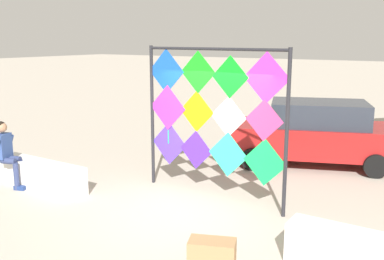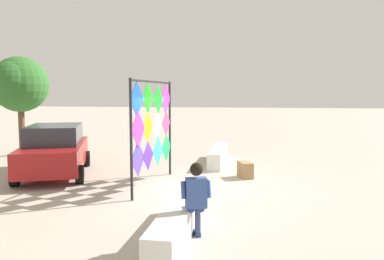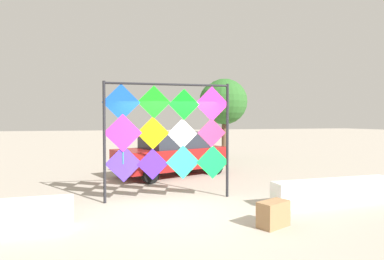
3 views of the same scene
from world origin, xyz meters
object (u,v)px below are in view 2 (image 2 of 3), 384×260
object	(u,v)px
seated_vendor	(195,195)
tree_far_right	(18,84)
kite_display_rack	(153,124)
cardboard_box_large	(245,170)
parked_car	(55,150)

from	to	relation	value
seated_vendor	tree_far_right	world-z (taller)	tree_far_right
kite_display_rack	cardboard_box_large	distance (m)	3.31
kite_display_rack	seated_vendor	bearing A→B (deg)	-155.16
seated_vendor	parked_car	world-z (taller)	parked_car
parked_car	kite_display_rack	bearing A→B (deg)	-105.09
kite_display_rack	cardboard_box_large	size ratio (longest dim) A/B	5.12
seated_vendor	kite_display_rack	bearing A→B (deg)	24.84
tree_far_right	seated_vendor	bearing A→B (deg)	-133.32
seated_vendor	parked_car	size ratio (longest dim) A/B	0.32
tree_far_right	cardboard_box_large	bearing A→B (deg)	-106.49
seated_vendor	tree_far_right	size ratio (longest dim) A/B	0.35
kite_display_rack	tree_far_right	xyz separation A→B (m)	(4.28, 6.86, 1.22)
parked_car	cardboard_box_large	distance (m)	6.06
kite_display_rack	cardboard_box_large	bearing A→B (deg)	-59.31
seated_vendor	cardboard_box_large	xyz separation A→B (m)	(5.39, -0.73, -0.59)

